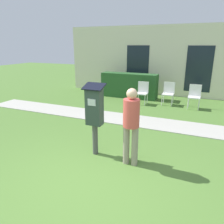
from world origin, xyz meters
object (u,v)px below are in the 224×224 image
parking_meter (94,110)px  outdoor_chair_left (142,91)px  outdoor_chair_middle (169,92)px  outdoor_chair_right (195,95)px  person_standing (131,121)px

parking_meter → outdoor_chair_left: size_ratio=1.77×
outdoor_chair_middle → outdoor_chair_right: bearing=-5.3°
outdoor_chair_left → outdoor_chair_middle: same height
parking_meter → outdoor_chair_middle: parking_meter is taller
outdoor_chair_middle → outdoor_chair_right: 1.01m
parking_meter → outdoor_chair_left: (-0.22, 4.62, -0.49)m
outdoor_chair_middle → outdoor_chair_right: size_ratio=1.00×
parking_meter → outdoor_chair_right: (1.78, 4.76, -0.49)m
person_standing → outdoor_chair_middle: (-0.07, 5.02, -0.40)m
person_standing → outdoor_chair_left: bearing=74.2°
parking_meter → outdoor_chair_left: bearing=92.7°
outdoor_chair_left → parking_meter: bearing=-98.7°
parking_meter → outdoor_chair_middle: size_ratio=1.77×
parking_meter → person_standing: parking_meter is taller
parking_meter → person_standing: size_ratio=1.01×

